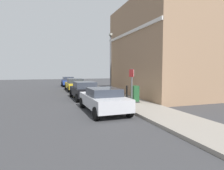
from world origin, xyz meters
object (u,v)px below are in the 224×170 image
Objects in this scene: utility_cabinet at (135,95)px; lamppost at (111,60)px; car_silver at (103,99)px; car_blue at (68,81)px; bollard_near_cabinet at (127,92)px; street_sign at (132,82)px; car_yellow at (75,84)px; car_black at (84,90)px.

lamppost is (0.18, 5.82, 2.62)m from utility_cabinet.
car_blue is (-0.01, 18.49, 0.01)m from car_silver.
lamppost reaches higher than bollard_near_cabinet.
street_sign is at bearing -173.75° from car_blue.
car_yellow is at bearing 97.55° from street_sign.
lamppost reaches higher than car_blue.
street_sign is at bearing -172.73° from car_yellow.
car_blue reaches higher than car_silver.
car_silver is 5.21m from car_black.
lamppost reaches higher than car_silver.
street_sign is at bearing -163.52° from car_black.
car_yellow is at bearing 107.84° from bollard_near_cabinet.
car_black is at bearing -179.29° from car_blue.
utility_cabinet is at bearing -93.48° from bollard_near_cabinet.
car_black is 13.28m from car_blue.
car_black is at bearing 128.30° from utility_cabinet.
car_yellow reaches higher than bollard_near_cabinet.
car_blue is at bearing -1.43° from car_silver.
street_sign is at bearing -121.21° from utility_cabinet.
car_yellow is at bearing 122.61° from lamppost.
street_sign is (-1.08, -1.78, 0.98)m from utility_cabinet.
car_yellow reaches higher than car_silver.
lamppost reaches higher than car_black.
car_silver is 4.32m from bollard_near_cabinet.
car_silver is 0.77× the size of lamppost.
lamppost is (2.92, 7.42, 2.58)m from car_silver.
street_sign is at bearing -97.82° from car_silver.
bollard_near_cabinet is (2.85, -15.24, -0.03)m from car_blue.
utility_cabinet is 2.30m from street_sign.
street_sign reaches higher than utility_cabinet.
bollard_near_cabinet is (2.95, -1.96, -0.04)m from car_black.
lamppost is (2.93, -11.07, 2.57)m from car_blue.
street_sign reaches higher than car_yellow.
car_silver is 1.92m from street_sign.
street_sign reaches higher than car_blue.
utility_cabinet is 0.20× the size of lamppost.
lamppost reaches higher than utility_cabinet.
car_silver is at bearing -149.81° from utility_cabinet.
car_black is at bearing 108.17° from street_sign.
car_blue reaches higher than utility_cabinet.
car_silver is 11.88m from car_yellow.
car_black is at bearing 178.26° from car_yellow.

